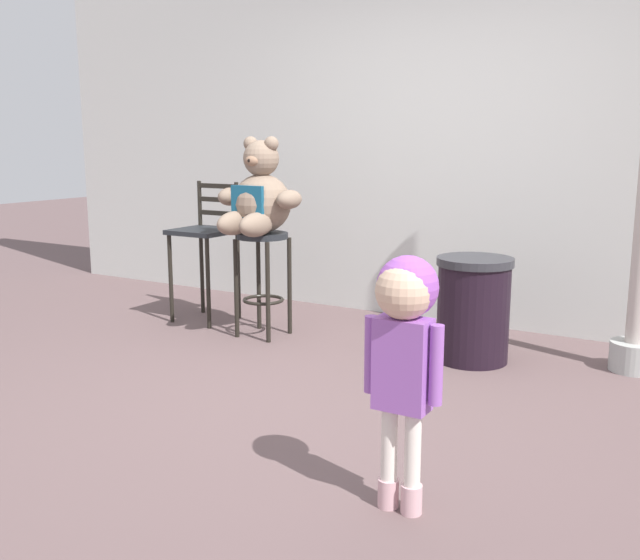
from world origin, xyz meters
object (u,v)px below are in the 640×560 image
(bar_stool_with_teddy, at_px, (263,264))
(child_walking, at_px, (405,329))
(teddy_bear, at_px, (259,198))
(bar_chair_empty, at_px, (206,238))
(trash_bin, at_px, (473,309))

(bar_stool_with_teddy, height_order, child_walking, child_walking)
(teddy_bear, height_order, bar_chair_empty, teddy_bear)
(teddy_bear, relative_size, trash_bin, 1.00)
(child_walking, bearing_deg, teddy_bear, 173.19)
(bar_stool_with_teddy, distance_m, trash_bin, 1.51)
(bar_stool_with_teddy, height_order, bar_chair_empty, bar_chair_empty)
(bar_stool_with_teddy, relative_size, bar_chair_empty, 0.70)
(bar_stool_with_teddy, relative_size, child_walking, 0.76)
(bar_stool_with_teddy, distance_m, bar_chair_empty, 0.67)
(teddy_bear, bearing_deg, trash_bin, 8.25)
(teddy_bear, bearing_deg, bar_stool_with_teddy, 90.00)
(bar_chair_empty, bearing_deg, trash_bin, 0.61)
(teddy_bear, relative_size, bar_chair_empty, 0.62)
(teddy_bear, relative_size, child_walking, 0.68)
(bar_stool_with_teddy, relative_size, trash_bin, 1.12)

